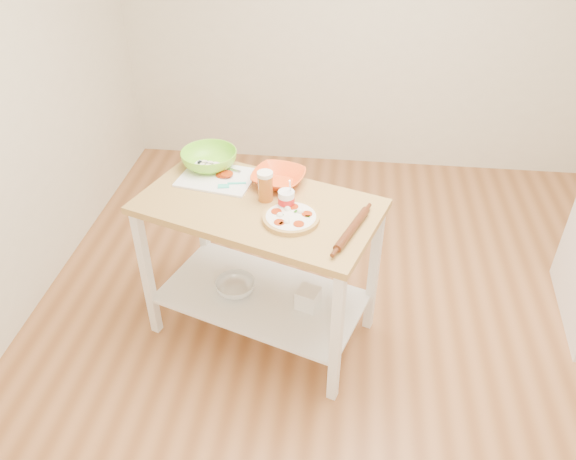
% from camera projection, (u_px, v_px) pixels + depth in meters
% --- Properties ---
extents(room_shell, '(4.04, 4.54, 2.74)m').
position_uv_depth(room_shell, '(372.00, 138.00, 2.49)').
color(room_shell, '#A0673B').
rests_on(room_shell, ground).
extents(prep_island, '(1.38, 1.03, 0.90)m').
position_uv_depth(prep_island, '(260.00, 242.00, 3.03)').
color(prep_island, '#B18C48').
rests_on(prep_island, ground).
extents(pizza, '(0.28, 0.28, 0.04)m').
position_uv_depth(pizza, '(291.00, 218.00, 2.75)').
color(pizza, tan).
rests_on(pizza, prep_island).
extents(cutting_board, '(0.45, 0.36, 0.04)m').
position_uv_depth(cutting_board, '(217.00, 177.00, 3.09)').
color(cutting_board, white).
rests_on(cutting_board, prep_island).
extents(spatula, '(0.15, 0.07, 0.01)m').
position_uv_depth(spatula, '(231.00, 185.00, 3.00)').
color(spatula, '#3AD7BB').
rests_on(spatula, cutting_board).
extents(knife, '(0.27, 0.10, 0.01)m').
position_uv_depth(knife, '(213.00, 166.00, 3.17)').
color(knife, silver).
rests_on(knife, cutting_board).
extents(orange_bowl, '(0.34, 0.34, 0.07)m').
position_uv_depth(orange_bowl, '(279.00, 178.00, 3.02)').
color(orange_bowl, '#FF581A').
rests_on(orange_bowl, prep_island).
extents(green_bowl, '(0.41, 0.41, 0.10)m').
position_uv_depth(green_bowl, '(209.00, 159.00, 3.16)').
color(green_bowl, '#7CDA2A').
rests_on(green_bowl, prep_island).
extents(beer_pint, '(0.08, 0.08, 0.16)m').
position_uv_depth(beer_pint, '(265.00, 186.00, 2.87)').
color(beer_pint, '#AA5A1D').
rests_on(beer_pint, prep_island).
extents(yogurt_tub, '(0.08, 0.08, 0.18)m').
position_uv_depth(yogurt_tub, '(286.00, 200.00, 2.82)').
color(yogurt_tub, white).
rests_on(yogurt_tub, prep_island).
extents(rolling_pin, '(0.17, 0.35, 0.04)m').
position_uv_depth(rolling_pin, '(352.00, 229.00, 2.67)').
color(rolling_pin, '#5A2B14').
rests_on(rolling_pin, prep_island).
extents(shelf_glass_bowl, '(0.33, 0.33, 0.07)m').
position_uv_depth(shelf_glass_bowl, '(235.00, 287.00, 3.27)').
color(shelf_glass_bowl, silver).
rests_on(shelf_glass_bowl, prep_island).
extents(shelf_bin, '(0.15, 0.15, 0.12)m').
position_uv_depth(shelf_bin, '(308.00, 298.00, 3.16)').
color(shelf_bin, white).
rests_on(shelf_bin, prep_island).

